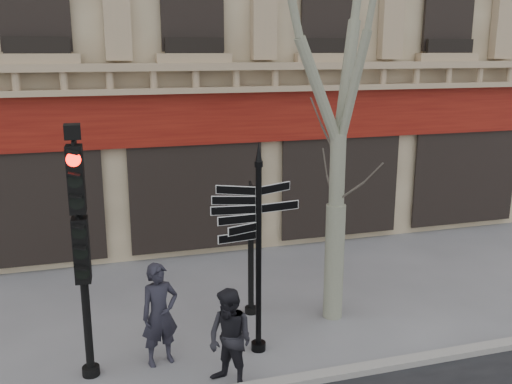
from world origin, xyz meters
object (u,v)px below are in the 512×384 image
Objects in this scene: fingerpost at (259,214)px; traffic_signal_main at (80,223)px; traffic_signal_secondary at (251,227)px; pedestrian_a at (160,314)px; pedestrian_b at (230,339)px.

fingerpost is 0.91× the size of traffic_signal_main.
traffic_signal_secondary is 2.61m from pedestrian_a.
fingerpost reaches higher than pedestrian_a.
fingerpost is at bearing -17.48° from pedestrian_a.
pedestrian_b is (0.96, -1.04, -0.08)m from pedestrian_a.
pedestrian_b is (-1.04, -2.42, -1.02)m from traffic_signal_secondary.
traffic_signal_secondary is (0.28, 1.46, -0.69)m from fingerpost.
traffic_signal_main is 2.09m from pedestrian_a.
traffic_signal_secondary reaches higher than pedestrian_a.
traffic_signal_secondary reaches higher than pedestrian_b.
traffic_signal_secondary is 1.61× the size of pedestrian_b.
fingerpost is 2.38m from pedestrian_a.
traffic_signal_secondary is at bearing 28.03° from traffic_signal_main.
fingerpost is at bearing 106.72° from pedestrian_b.
fingerpost is 2.30× the size of pedestrian_b.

